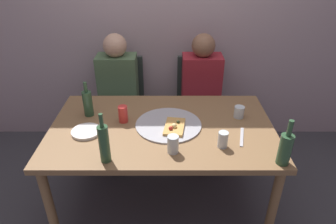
% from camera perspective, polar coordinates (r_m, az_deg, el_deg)
% --- Properties ---
extents(ground_plane, '(8.00, 8.00, 0.00)m').
position_cam_1_polar(ground_plane, '(2.59, -1.05, -16.57)').
color(ground_plane, '#424247').
extents(back_wall, '(6.00, 0.10, 2.60)m').
position_cam_1_polar(back_wall, '(2.94, -0.98, 18.50)').
color(back_wall, '#B29EA3').
rests_on(back_wall, ground_plane).
extents(dining_table, '(1.56, 0.94, 0.74)m').
position_cam_1_polar(dining_table, '(2.16, -1.21, -4.31)').
color(dining_table, olive).
rests_on(dining_table, ground_plane).
extents(pizza_tray, '(0.46, 0.46, 0.01)m').
position_cam_1_polar(pizza_tray, '(2.12, 0.00, -2.38)').
color(pizza_tray, '#ADADB2').
rests_on(pizza_tray, dining_table).
extents(pizza_slice_last, '(0.16, 0.24, 0.05)m').
position_cam_1_polar(pizza_slice_last, '(2.07, 1.13, -2.77)').
color(pizza_slice_last, tan).
rests_on(pizza_slice_last, pizza_tray).
extents(wine_bottle, '(0.07, 0.07, 0.26)m').
position_cam_1_polar(wine_bottle, '(2.28, -14.98, 1.68)').
color(wine_bottle, '#2D5133').
rests_on(wine_bottle, dining_table).
extents(beer_bottle, '(0.08, 0.08, 0.29)m').
position_cam_1_polar(beer_bottle, '(1.85, 21.16, -6.36)').
color(beer_bottle, '#2D5133').
rests_on(beer_bottle, dining_table).
extents(water_bottle, '(0.06, 0.06, 0.32)m').
position_cam_1_polar(water_bottle, '(1.77, -12.05, -5.76)').
color(water_bottle, '#2D5133').
rests_on(water_bottle, dining_table).
extents(tumbler_near, '(0.07, 0.07, 0.11)m').
position_cam_1_polar(tumbler_near, '(1.84, 0.86, -6.10)').
color(tumbler_near, silver).
rests_on(tumbler_near, dining_table).
extents(tumbler_far, '(0.07, 0.07, 0.09)m').
position_cam_1_polar(tumbler_far, '(2.26, 13.16, 0.02)').
color(tumbler_far, silver).
rests_on(tumbler_far, dining_table).
extents(wine_glass, '(0.06, 0.06, 0.11)m').
position_cam_1_polar(wine_glass, '(1.92, 10.23, -5.13)').
color(wine_glass, silver).
rests_on(wine_glass, dining_table).
extents(soda_can, '(0.07, 0.07, 0.12)m').
position_cam_1_polar(soda_can, '(2.16, -8.57, -0.39)').
color(soda_can, red).
rests_on(soda_can, dining_table).
extents(plate_stack, '(0.20, 0.20, 0.02)m').
position_cam_1_polar(plate_stack, '(2.11, -15.25, -3.59)').
color(plate_stack, white).
rests_on(plate_stack, dining_table).
extents(table_knife, '(0.07, 0.22, 0.01)m').
position_cam_1_polar(table_knife, '(2.06, 13.66, -4.57)').
color(table_knife, '#B7B7BC').
rests_on(table_knife, dining_table).
extents(chair_left, '(0.44, 0.44, 0.90)m').
position_cam_1_polar(chair_left, '(3.02, -9.00, 2.61)').
color(chair_left, '#2D3833').
rests_on(chair_left, ground_plane).
extents(chair_right, '(0.44, 0.44, 0.90)m').
position_cam_1_polar(chair_right, '(3.00, 5.89, 2.64)').
color(chair_right, '#2D3833').
rests_on(chair_right, ground_plane).
extents(guest_in_sweater, '(0.36, 0.56, 1.17)m').
position_cam_1_polar(guest_in_sweater, '(2.83, -9.61, 3.50)').
color(guest_in_sweater, '#4C6B47').
rests_on(guest_in_sweater, ground_plane).
extents(guest_in_beanie, '(0.36, 0.56, 1.17)m').
position_cam_1_polar(guest_in_beanie, '(2.81, 6.31, 3.54)').
color(guest_in_beanie, maroon).
rests_on(guest_in_beanie, ground_plane).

